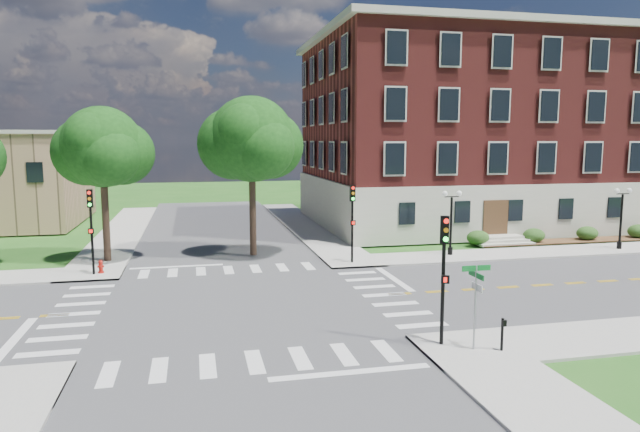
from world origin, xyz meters
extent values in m
plane|color=#215618|center=(0.00, 0.00, 0.00)|extent=(160.00, 160.00, 0.00)
cube|color=#3D3D3F|center=(0.00, 0.00, 0.01)|extent=(90.00, 12.00, 0.01)
cube|color=#3D3D3F|center=(0.00, 0.00, 0.01)|extent=(12.00, 90.00, 0.01)
cube|color=#9E9B93|center=(23.00, 7.75, 0.06)|extent=(34.00, 3.50, 0.12)
cube|color=#9E9B93|center=(7.75, 23.00, 0.06)|extent=(3.50, 34.00, 0.12)
cube|color=#9E9B93|center=(-7.75, 23.00, 0.06)|extent=(3.50, 34.00, 0.12)
cube|color=silver|center=(8.80, 3.00, 0.00)|extent=(0.40, 5.50, 0.00)
cube|color=beige|center=(24.00, 22.00, 2.22)|extent=(30.00, 20.00, 4.20)
cube|color=maroon|center=(24.00, 22.00, 10.22)|extent=(29.55, 19.70, 11.80)
cube|color=beige|center=(24.00, 22.00, 16.37)|extent=(30.60, 20.60, 0.50)
cube|color=#472D19|center=(20.00, 11.96, 1.82)|extent=(2.00, 0.10, 2.80)
cylinder|color=#2D2316|center=(-7.27, 11.08, 2.43)|extent=(0.44, 0.44, 4.62)
sphere|color=#11390F|center=(-7.27, 11.08, 7.22)|extent=(4.96, 4.96, 4.96)
cylinder|color=#2D2316|center=(1.86, 10.93, 2.53)|extent=(0.44, 0.44, 4.81)
sphere|color=#11390F|center=(1.86, 10.93, 7.69)|extent=(5.52, 5.52, 5.52)
cylinder|color=black|center=(6.94, -7.23, 2.02)|extent=(0.14, 0.14, 3.80)
cube|color=black|center=(6.94, -7.23, 4.42)|extent=(0.38, 0.33, 1.00)
cylinder|color=red|center=(6.94, -7.36, 4.75)|extent=(0.18, 0.12, 0.18)
cylinder|color=orange|center=(6.94, -7.36, 4.42)|extent=(0.18, 0.12, 0.18)
cylinder|color=#19E533|center=(6.94, -7.36, 4.09)|extent=(0.18, 0.12, 0.18)
cube|color=black|center=(6.94, -7.41, 2.62)|extent=(0.32, 0.23, 0.30)
cylinder|color=black|center=(7.58, 7.22, 2.02)|extent=(0.14, 0.14, 3.80)
cube|color=black|center=(7.58, 7.22, 4.42)|extent=(0.32, 0.22, 1.00)
cylinder|color=red|center=(7.58, 7.09, 4.75)|extent=(0.18, 0.05, 0.18)
cylinder|color=orange|center=(7.58, 7.09, 4.42)|extent=(0.18, 0.05, 0.18)
cylinder|color=#19E533|center=(7.58, 7.09, 4.09)|extent=(0.18, 0.05, 0.18)
cube|color=black|center=(7.58, 7.04, 2.62)|extent=(0.30, 0.12, 0.30)
cylinder|color=black|center=(-7.52, 7.35, 2.02)|extent=(0.14, 0.14, 3.80)
cube|color=black|center=(-7.52, 7.35, 4.42)|extent=(0.34, 0.25, 1.00)
cylinder|color=red|center=(-7.52, 7.22, 4.75)|extent=(0.18, 0.06, 0.18)
cylinder|color=orange|center=(-7.52, 7.22, 4.42)|extent=(0.18, 0.06, 0.18)
cylinder|color=#19E533|center=(-7.52, 7.22, 4.09)|extent=(0.18, 0.06, 0.18)
cube|color=black|center=(-7.52, 7.17, 2.62)|extent=(0.31, 0.14, 0.30)
cylinder|color=black|center=(14.56, 8.09, 0.37)|extent=(0.32, 0.32, 0.50)
cylinder|color=black|center=(14.56, 8.09, 2.02)|extent=(0.16, 0.16, 3.80)
cube|color=black|center=(14.56, 8.09, 3.97)|extent=(1.00, 0.06, 0.06)
sphere|color=white|center=(14.06, 8.09, 4.17)|extent=(0.36, 0.36, 0.36)
sphere|color=white|center=(15.06, 8.09, 4.17)|extent=(0.36, 0.36, 0.36)
cylinder|color=black|center=(26.97, 7.42, 0.37)|extent=(0.32, 0.32, 0.50)
cylinder|color=black|center=(26.97, 7.42, 2.02)|extent=(0.16, 0.16, 3.80)
cube|color=black|center=(26.97, 7.42, 3.97)|extent=(1.00, 0.06, 0.06)
sphere|color=white|center=(26.47, 7.42, 4.17)|extent=(0.36, 0.36, 0.36)
sphere|color=white|center=(27.47, 7.42, 4.17)|extent=(0.36, 0.36, 0.36)
cylinder|color=gray|center=(7.85, -8.00, 1.67)|extent=(0.07, 0.07, 3.10)
cube|color=#0D6B25|center=(7.85, -8.00, 3.12)|extent=(1.10, 0.03, 0.20)
cube|color=#0D6B25|center=(7.85, -8.00, 2.87)|extent=(0.03, 1.10, 0.20)
cube|color=silver|center=(7.90, -8.00, 2.42)|extent=(0.03, 0.75, 0.25)
cylinder|color=black|center=(8.77, -8.33, 0.72)|extent=(0.10, 0.10, 1.20)
cube|color=black|center=(8.77, -8.45, 1.17)|extent=(0.14, 0.08, 0.22)
cylinder|color=#9F130C|center=(-7.17, 7.57, 0.17)|extent=(0.32, 0.32, 0.10)
cylinder|color=#9F130C|center=(-7.17, 7.57, 0.42)|extent=(0.22, 0.22, 0.60)
sphere|color=#9F130C|center=(-7.17, 7.57, 0.75)|extent=(0.24, 0.24, 0.24)
cylinder|color=#9F130C|center=(-7.17, 7.57, 0.50)|extent=(0.35, 0.12, 0.12)
cylinder|color=#9F130C|center=(-7.17, 7.57, 0.50)|extent=(0.12, 0.35, 0.12)
camera|label=1|loc=(-1.91, -26.12, 7.64)|focal=32.00mm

